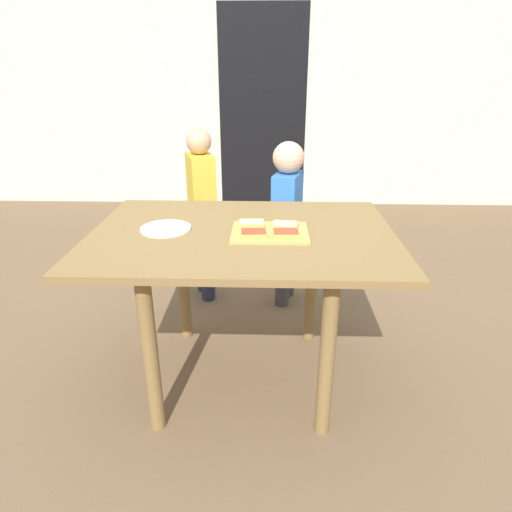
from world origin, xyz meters
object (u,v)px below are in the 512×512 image
at_px(cutting_board, 270,233).
at_px(pizza_slice_far_right, 285,225).
at_px(pizza_slice_far_left, 252,224).
at_px(child_left, 202,207).
at_px(dining_table, 243,254).
at_px(pizza_slice_near_right, 286,233).
at_px(pizza_slice_near_left, 254,233).
at_px(plate_white_left, 166,228).
at_px(child_right, 287,212).

xyz_separation_m(cutting_board, pizza_slice_far_right, (0.07, 0.05, 0.02)).
height_order(pizza_slice_far_left, child_left, child_left).
distance_m(dining_table, cutting_board, 0.17).
relative_size(pizza_slice_near_right, pizza_slice_near_left, 0.98).
height_order(pizza_slice_near_right, pizza_slice_far_right, same).
bearing_deg(pizza_slice_far_left, cutting_board, -39.02).
bearing_deg(pizza_slice_far_right, plate_white_left, -179.41).
bearing_deg(pizza_slice_far_right, pizza_slice_near_left, -142.34).
bearing_deg(pizza_slice_near_left, plate_white_left, 165.94).
xyz_separation_m(cutting_board, pizza_slice_far_left, (-0.08, 0.06, 0.02)).
bearing_deg(child_right, child_left, 173.96).
xyz_separation_m(pizza_slice_far_right, child_left, (-0.49, 0.83, -0.17)).
distance_m(pizza_slice_far_left, plate_white_left, 0.37).
height_order(pizza_slice_near_right, child_right, child_right).
xyz_separation_m(dining_table, child_right, (0.22, 0.79, -0.06)).
distance_m(plate_white_left, child_right, 0.97).
relative_size(dining_table, pizza_slice_near_right, 11.28).
xyz_separation_m(dining_table, plate_white_left, (-0.33, 0.01, 0.11)).
distance_m(cutting_board, pizza_slice_near_right, 0.09).
height_order(pizza_slice_far_left, plate_white_left, pizza_slice_far_left).
bearing_deg(child_left, cutting_board, -64.16).
height_order(pizza_slice_near_right, pizza_slice_near_left, same).
relative_size(pizza_slice_far_left, plate_white_left, 0.54).
bearing_deg(dining_table, pizza_slice_near_left, -58.07).
bearing_deg(pizza_slice_near_right, pizza_slice_far_left, 141.68).
xyz_separation_m(pizza_slice_near_right, plate_white_left, (-0.52, 0.09, -0.02)).
bearing_deg(pizza_slice_far_left, pizza_slice_near_right, -38.32).
bearing_deg(pizza_slice_far_right, dining_table, -174.20).
relative_size(pizza_slice_far_left, child_left, 0.11).
xyz_separation_m(dining_table, pizza_slice_far_right, (0.18, 0.02, 0.13)).
bearing_deg(child_right, pizza_slice_near_right, -92.49).
bearing_deg(cutting_board, pizza_slice_far_right, 36.21).
bearing_deg(child_right, pizza_slice_far_left, -103.77).
bearing_deg(cutting_board, child_left, 115.84).
bearing_deg(pizza_slice_near_right, pizza_slice_near_left, -178.61).
bearing_deg(child_left, pizza_slice_near_right, -62.10).
bearing_deg(child_right, dining_table, -105.80).
height_order(child_left, child_right, child_left).
distance_m(pizza_slice_far_right, child_left, 0.98).
bearing_deg(child_right, cutting_board, -97.27).
relative_size(pizza_slice_near_right, pizza_slice_far_right, 0.95).
bearing_deg(dining_table, pizza_slice_far_left, 42.71).
xyz_separation_m(pizza_slice_far_left, pizza_slice_near_left, (0.01, -0.12, 0.00)).
xyz_separation_m(dining_table, pizza_slice_far_left, (0.04, 0.04, 0.13)).
xyz_separation_m(pizza_slice_near_right, pizza_slice_far_right, (-0.00, 0.10, 0.00)).
bearing_deg(cutting_board, pizza_slice_near_right, -37.46).
distance_m(dining_table, child_left, 0.90).
relative_size(dining_table, child_left, 1.20).
relative_size(pizza_slice_near_right, pizza_slice_far_left, 0.98).
bearing_deg(pizza_slice_near_left, pizza_slice_far_right, 37.66).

